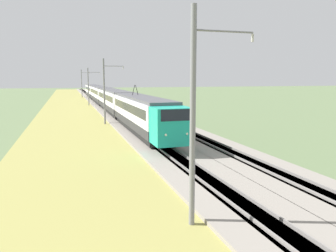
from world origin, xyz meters
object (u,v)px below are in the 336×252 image
passenger_train (106,96)px  catenary_mast_mid (105,91)px  catenary_mast_distant (82,83)px  catenary_mast_near (194,117)px  catenary_mast_far (89,86)px

passenger_train → catenary_mast_mid: bearing=-6.8°
catenary_mast_mid → catenary_mast_distant: 58.78m
passenger_train → catenary_mast_distant: 36.74m
passenger_train → catenary_mast_near: (-51.58, 2.66, 1.97)m
passenger_train → catenary_mast_far: size_ratio=10.59×
catenary_mast_mid → catenary_mast_far: 29.39m
catenary_mast_far → catenary_mast_distant: size_ratio=0.95×
passenger_train → catenary_mast_near: size_ratio=9.92×
catenary_mast_mid → catenary_mast_distant: size_ratio=0.99×
passenger_train → catenary_mast_far: (7.20, 2.65, 1.71)m
passenger_train → catenary_mast_near: bearing=-2.9°
passenger_train → catenary_mast_distant: catenary_mast_distant is taller
catenary_mast_mid → catenary_mast_far: (29.39, -0.00, -0.14)m
catenary_mast_distant → passenger_train: bearing=-175.8°
catenary_mast_far → catenary_mast_distant: (29.39, 0.00, 0.20)m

